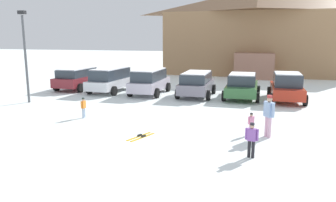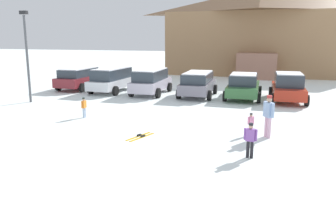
{
  "view_description": "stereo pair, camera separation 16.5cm",
  "coord_description": "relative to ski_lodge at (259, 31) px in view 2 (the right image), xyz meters",
  "views": [
    {
      "loc": [
        4.03,
        -8.67,
        3.85
      ],
      "look_at": [
        0.11,
        5.15,
        1.04
      ],
      "focal_mm": 35.0,
      "sensor_mm": 36.0,
      "label": 1
    },
    {
      "loc": [
        4.19,
        -8.62,
        3.85
      ],
      "look_at": [
        0.11,
        5.15,
        1.04
      ],
      "focal_mm": 35.0,
      "sensor_mm": 36.0,
      "label": 2
    }
  ],
  "objects": [
    {
      "name": "parked_white_suv",
      "position": [
        -9.62,
        -16.12,
        -3.6
      ],
      "size": [
        2.3,
        4.49,
        1.71
      ],
      "color": "silver",
      "rests_on": "ground"
    },
    {
      "name": "ground",
      "position": [
        -3.42,
        -28.59,
        -4.52
      ],
      "size": [
        160.0,
        160.0,
        0.0
      ],
      "primitive_type": "plane",
      "color": "white"
    },
    {
      "name": "parked_green_coupe",
      "position": [
        -0.47,
        -16.07,
        -3.71
      ],
      "size": [
        2.23,
        4.45,
        1.6
      ],
      "color": "#356C39",
      "rests_on": "ground"
    },
    {
      "name": "skier_child_in_orange_jacket",
      "position": [
        -7.53,
        -23.53,
        -3.96
      ],
      "size": [
        0.15,
        0.37,
        0.99
      ],
      "color": "#9FB4CE",
      "rests_on": "ground"
    },
    {
      "name": "parked_grey_wagon",
      "position": [
        -3.41,
        -16.2,
        -3.64
      ],
      "size": [
        2.19,
        4.16,
        1.61
      ],
      "color": "gray",
      "rests_on": "ground"
    },
    {
      "name": "skier_child_in_purple_jacket",
      "position": [
        0.44,
        -26.8,
        -3.86
      ],
      "size": [
        0.43,
        0.21,
        1.16
      ],
      "color": "black",
      "rests_on": "ground"
    },
    {
      "name": "skier_child_in_pink_snowsuit",
      "position": [
        0.35,
        -24.18,
        -4.01
      ],
      "size": [
        0.25,
        0.26,
        0.89
      ],
      "color": "beige",
      "rests_on": "ground"
    },
    {
      "name": "ski_lodge",
      "position": [
        0.0,
        0.0,
        0.0
      ],
      "size": [
        18.96,
        11.62,
        8.93
      ],
      "color": "#9D754F",
      "rests_on": "ground"
    },
    {
      "name": "lamp_post",
      "position": [
        -12.69,
        -20.97,
        -1.5
      ],
      "size": [
        0.44,
        0.24,
        5.34
      ],
      "color": "#515459",
      "rests_on": "ground"
    },
    {
      "name": "skier_adult_in_blue_parka",
      "position": [
        1.0,
        -24.33,
        -3.58
      ],
      "size": [
        0.42,
        0.54,
        1.67
      ],
      "color": "#DBA9C3",
      "rests_on": "ground"
    },
    {
      "name": "parked_red_sedan",
      "position": [
        2.19,
        -16.29,
        -3.65
      ],
      "size": [
        2.17,
        4.26,
        1.75
      ],
      "color": "#B52C1A",
      "rests_on": "ground"
    },
    {
      "name": "parked_maroon_van",
      "position": [
        -12.58,
        -15.64,
        -3.65
      ],
      "size": [
        2.26,
        4.13,
        1.59
      ],
      "color": "maroon",
      "rests_on": "ground"
    },
    {
      "name": "pair_of_skis",
      "position": [
        -3.77,
        -25.69,
        -4.5
      ],
      "size": [
        0.75,
        1.38,
        0.08
      ],
      "color": "gold",
      "rests_on": "ground"
    },
    {
      "name": "parked_silver_wagon",
      "position": [
        -6.67,
        -16.21,
        -3.6
      ],
      "size": [
        2.09,
        4.34,
        1.71
      ],
      "color": "silver",
      "rests_on": "ground"
    }
  ]
}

